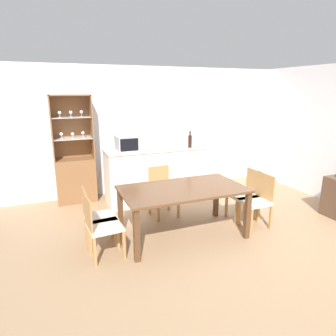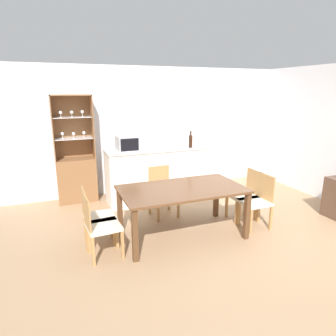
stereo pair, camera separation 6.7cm
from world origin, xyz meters
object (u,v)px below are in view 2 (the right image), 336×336
dining_chair_side_right_near (257,201)px  dining_chair_head_far (163,191)px  dining_table (182,194)px  dining_chair_side_left_near (100,226)px  display_cabinet (76,171)px  wine_bottle (191,141)px  dining_chair_side_left_far (97,217)px  microwave (131,143)px  dining_chair_side_right_far (245,195)px

dining_chair_side_right_near → dining_chair_head_far: bearing=51.2°
dining_table → dining_chair_side_left_near: (-1.20, -0.15, -0.22)m
display_cabinet → wine_bottle: 2.25m
dining_chair_side_left_far → wine_bottle: size_ratio=2.60×
dining_table → microwave: (-0.34, 1.56, 0.51)m
dining_chair_side_right_near → dining_chair_head_far: same height
dining_chair_side_left_far → microwave: size_ratio=1.65×
dining_chair_head_far → microwave: bearing=-70.3°
dining_chair_side_left_near → display_cabinet: bearing=178.0°
dining_chair_head_far → dining_chair_side_left_far: bearing=24.9°
dining_chair_side_left_near → wine_bottle: 2.60m
dining_chair_side_right_near → microwave: 2.41m
display_cabinet → microwave: display_cabinet is taller
dining_chair_side_right_near → wine_bottle: (-0.42, 1.52, 0.73)m
wine_bottle → dining_chair_side_right_far: bearing=-70.9°
dining_chair_head_far → dining_chair_side_right_near: bearing=137.6°
dining_chair_head_far → dining_chair_side_left_near: bearing=34.6°
display_cabinet → dining_chair_side_right_far: bearing=-37.5°
dining_chair_side_left_far → microwave: (0.86, 1.42, 0.73)m
dining_table → microwave: size_ratio=3.49×
dining_chair_side_right_far → dining_table: bearing=97.1°
display_cabinet → dining_chair_side_left_far: 1.92m
dining_chair_side_left_far → wine_bottle: wine_bottle is taller
dining_chair_head_far → dining_chair_side_left_far: same height
dining_chair_head_far → dining_chair_side_left_far: size_ratio=1.00×
dining_chair_side_right_near → wine_bottle: size_ratio=2.60×
display_cabinet → dining_table: 2.43m
dining_table → dining_chair_side_right_far: size_ratio=2.12×
dining_table → dining_chair_side_left_near: size_ratio=2.12×
display_cabinet → dining_table: size_ratio=1.14×
dining_table → microwave: microwave is taller
dining_chair_side_right_near → dining_chair_side_left_far: 2.42m
dining_table → dining_chair_side_right_far: bearing=7.0°
display_cabinet → dining_chair_head_far: size_ratio=2.41×
dining_chair_side_left_near → dining_chair_side_left_far: bearing=175.6°
microwave → dining_chair_side_right_near: bearing=-48.1°
microwave → wine_bottle: size_ratio=1.58×
dining_chair_side_right_far → dining_chair_side_left_near: 2.42m
dining_table → dining_chair_side_left_near: 1.23m
dining_chair_head_far → dining_chair_side_left_near: size_ratio=1.00×
dining_chair_side_left_near → wine_bottle: (1.97, 1.52, 0.73)m
dining_chair_side_right_far → microwave: size_ratio=1.65×
dining_chair_side_left_near → microwave: size_ratio=1.65×
wine_bottle → dining_chair_head_far: bearing=-144.1°
dining_chair_side_right_near → dining_chair_side_left_near: same height
dining_chair_side_right_far → wine_bottle: size_ratio=2.60×
dining_chair_head_far → wine_bottle: wine_bottle is taller
dining_chair_side_right_far → dining_chair_head_far: size_ratio=1.00×
dining_chair_side_right_far → wine_bottle: bearing=19.3°
dining_table → dining_chair_head_far: dining_chair_head_far is taller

